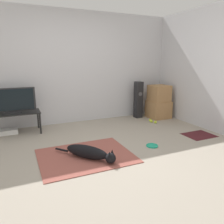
# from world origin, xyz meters

# --- Properties ---
(ground_plane) EXTENTS (12.00, 12.00, 0.00)m
(ground_plane) POSITION_xyz_m (0.00, 0.00, 0.00)
(ground_plane) COLOR #9E9384
(wall_back) EXTENTS (8.00, 0.06, 2.55)m
(wall_back) POSITION_xyz_m (0.00, 2.10, 1.27)
(wall_back) COLOR silver
(wall_back) RESTS_ON ground_plane
(area_rug) EXTENTS (1.41, 1.13, 0.01)m
(area_rug) POSITION_xyz_m (-0.22, 0.09, 0.01)
(area_rug) COLOR #934C42
(area_rug) RESTS_ON ground_plane
(dog) EXTENTS (0.72, 0.85, 0.20)m
(dog) POSITION_xyz_m (-0.20, -0.04, 0.11)
(dog) COLOR black
(dog) RESTS_ON area_rug
(frisbee) EXTENTS (0.20, 0.20, 0.03)m
(frisbee) POSITION_xyz_m (0.95, 0.00, 0.01)
(frisbee) COLOR #199E7A
(frisbee) RESTS_ON ground_plane
(cardboard_box_lower) EXTENTS (0.50, 0.50, 0.43)m
(cardboard_box_lower) POSITION_xyz_m (2.21, 1.58, 0.22)
(cardboard_box_lower) COLOR #A87A4C
(cardboard_box_lower) RESTS_ON ground_plane
(cardboard_box_upper) EXTENTS (0.45, 0.45, 0.41)m
(cardboard_box_upper) POSITION_xyz_m (2.22, 1.59, 0.64)
(cardboard_box_upper) COLOR #A87A4C
(cardboard_box_upper) RESTS_ON cardboard_box_lower
(floor_speaker) EXTENTS (0.18, 0.18, 0.93)m
(floor_speaker) POSITION_xyz_m (1.75, 1.82, 0.46)
(floor_speaker) COLOR black
(floor_speaker) RESTS_ON ground_plane
(tv_stand) EXTENTS (1.01, 0.49, 0.44)m
(tv_stand) POSITION_xyz_m (-1.20, 1.71, 0.39)
(tv_stand) COLOR black
(tv_stand) RESTS_ON ground_plane
(tv) EXTENTS (0.88, 0.20, 0.49)m
(tv) POSITION_xyz_m (-1.20, 1.72, 0.68)
(tv) COLOR #232326
(tv) RESTS_ON tv_stand
(tennis_ball_by_boxes) EXTENTS (0.07, 0.07, 0.07)m
(tennis_ball_by_boxes) POSITION_xyz_m (1.81, 1.35, 0.03)
(tennis_ball_by_boxes) COLOR #C6E033
(tennis_ball_by_boxes) RESTS_ON ground_plane
(tennis_ball_near_speaker) EXTENTS (0.07, 0.07, 0.07)m
(tennis_ball_near_speaker) POSITION_xyz_m (1.79, 1.26, 0.03)
(tennis_ball_near_speaker) COLOR #C6E033
(tennis_ball_near_speaker) RESTS_ON ground_plane
(tennis_ball_loose_on_carpet) EXTENTS (0.07, 0.07, 0.07)m
(tennis_ball_loose_on_carpet) POSITION_xyz_m (1.83, 1.15, 0.03)
(tennis_ball_loose_on_carpet) COLOR #C6E033
(tennis_ball_loose_on_carpet) RESTS_ON ground_plane
(game_console) EXTENTS (0.35, 0.23, 0.09)m
(game_console) POSITION_xyz_m (-1.32, 1.75, 0.05)
(game_console) COLOR white
(game_console) RESTS_ON ground_plane
(door_mat) EXTENTS (0.58, 0.47, 0.01)m
(door_mat) POSITION_xyz_m (2.13, 0.10, 0.00)
(door_mat) COLOR #47191E
(door_mat) RESTS_ON ground_plane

